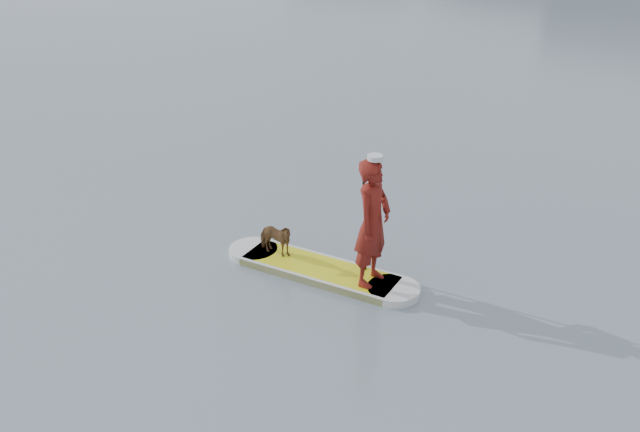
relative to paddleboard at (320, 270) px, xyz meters
The scene contains 6 objects.
ground 2.83m from the paddleboard, 145.26° to the left, with size 140.00×140.00×0.00m, color slate.
paddleboard is the anchor object (origin of this frame).
paddler 1.35m from the paddleboard, 10.71° to the left, with size 0.71×0.47×1.95m, color maroon.
white_cap 2.23m from the paddleboard, 10.71° to the left, with size 0.22×0.22×0.07m, color silver.
dog 0.89m from the paddleboard, 169.29° to the right, with size 0.31×0.67×0.57m, color brown.
paddle 1.00m from the paddleboard, 34.20° to the left, with size 0.10×0.30×2.00m.
Camera 1 is at (8.47, -9.01, 5.71)m, focal length 40.00 mm.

